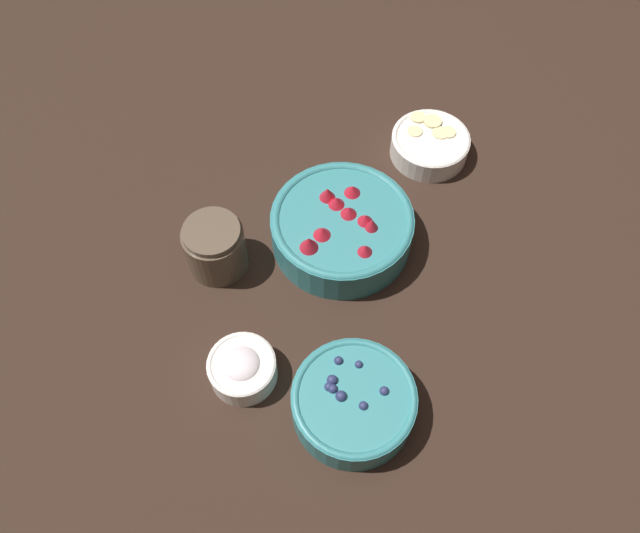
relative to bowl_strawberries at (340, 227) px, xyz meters
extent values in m
plane|color=black|center=(-0.07, 0.00, -0.04)|extent=(4.00, 4.00, 0.00)
cylinder|color=teal|center=(0.00, 0.00, -0.01)|extent=(0.23, 0.23, 0.06)
torus|color=teal|center=(0.00, 0.00, 0.02)|extent=(0.23, 0.23, 0.02)
cylinder|color=#B21928|center=(0.00, 0.00, 0.01)|extent=(0.19, 0.19, 0.02)
cone|color=#B21928|center=(-0.02, -0.03, 0.03)|extent=(0.04, 0.04, 0.02)
cone|color=#B21928|center=(0.05, 0.01, 0.03)|extent=(0.04, 0.04, 0.03)
cone|color=#B21928|center=(-0.07, -0.01, 0.03)|extent=(0.03, 0.03, 0.02)
cone|color=#B21928|center=(-0.03, -0.04, 0.03)|extent=(0.04, 0.04, 0.03)
cone|color=#B21928|center=(0.03, 0.00, 0.03)|extent=(0.04, 0.04, 0.02)
cone|color=#B21928|center=(0.00, -0.01, 0.03)|extent=(0.05, 0.05, 0.02)
cone|color=#B21928|center=(-0.02, 0.04, 0.03)|extent=(0.04, 0.04, 0.02)
cone|color=#B21928|center=(-0.04, 0.07, 0.03)|extent=(0.04, 0.04, 0.03)
cone|color=#B21928|center=(0.04, -0.04, 0.03)|extent=(0.05, 0.05, 0.02)
cylinder|color=teal|center=(-0.28, 0.08, -0.01)|extent=(0.17, 0.17, 0.06)
torus|color=teal|center=(-0.28, 0.08, 0.01)|extent=(0.17, 0.17, 0.01)
cylinder|color=navy|center=(-0.28, 0.08, 0.01)|extent=(0.14, 0.14, 0.02)
sphere|color=navy|center=(-0.29, 0.04, 0.02)|extent=(0.01, 0.01, 0.01)
sphere|color=navy|center=(-0.25, 0.10, 0.02)|extent=(0.01, 0.01, 0.01)
sphere|color=navy|center=(-0.26, 0.11, 0.02)|extent=(0.01, 0.01, 0.01)
sphere|color=navy|center=(-0.30, 0.08, 0.02)|extent=(0.01, 0.01, 0.01)
sphere|color=navy|center=(-0.28, 0.10, 0.02)|extent=(0.02, 0.02, 0.02)
sphere|color=navy|center=(-0.24, 0.06, 0.02)|extent=(0.01, 0.01, 0.01)
sphere|color=navy|center=(-0.26, 0.11, 0.02)|extent=(0.01, 0.01, 0.01)
sphere|color=navy|center=(-0.23, 0.09, 0.02)|extent=(0.01, 0.01, 0.01)
sphere|color=navy|center=(-0.25, 0.10, 0.02)|extent=(0.01, 0.01, 0.01)
cylinder|color=white|center=(0.13, -0.22, -0.02)|extent=(0.14, 0.14, 0.04)
torus|color=white|center=(0.13, -0.22, 0.00)|extent=(0.14, 0.14, 0.01)
cylinder|color=beige|center=(0.13, -0.22, -0.01)|extent=(0.11, 0.11, 0.01)
cylinder|color=beige|center=(0.13, -0.25, 0.00)|extent=(0.03, 0.03, 0.01)
cylinder|color=beige|center=(0.16, -0.24, 0.00)|extent=(0.03, 0.03, 0.01)
cylinder|color=beige|center=(0.18, -0.22, 0.00)|extent=(0.03, 0.03, 0.01)
cylinder|color=beige|center=(0.15, -0.20, 0.00)|extent=(0.03, 0.03, 0.00)
cylinder|color=beige|center=(0.13, -0.24, 0.00)|extent=(0.03, 0.03, 0.00)
cylinder|color=white|center=(-0.18, 0.22, -0.02)|extent=(0.10, 0.10, 0.04)
torus|color=white|center=(-0.18, 0.22, 0.00)|extent=(0.10, 0.10, 0.01)
cylinder|color=silver|center=(-0.18, 0.22, -0.01)|extent=(0.08, 0.08, 0.01)
ellipsoid|color=silver|center=(-0.18, 0.22, 0.00)|extent=(0.06, 0.06, 0.02)
cylinder|color=brown|center=(0.02, 0.20, 0.00)|extent=(0.10, 0.10, 0.08)
cylinder|color=#3D2316|center=(0.02, 0.20, -0.01)|extent=(0.08, 0.08, 0.06)
cylinder|color=brown|center=(0.02, 0.20, 0.05)|extent=(0.09, 0.09, 0.01)
camera|label=1|loc=(-0.54, 0.22, 0.84)|focal=35.00mm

